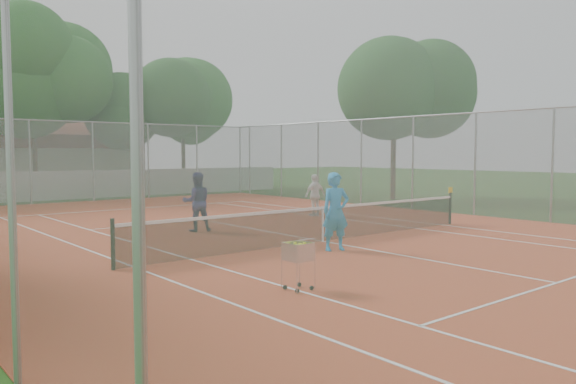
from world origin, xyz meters
TOP-DOWN VIEW (x-y plane):
  - ground at (0.00, 0.00)m, footprint 120.00×120.00m
  - court_pad at (0.00, 0.00)m, footprint 18.00×34.00m
  - court_lines at (0.00, 0.00)m, footprint 10.98×23.78m
  - tennis_net at (0.00, 0.00)m, footprint 11.88×0.10m
  - perimeter_fence at (0.00, 0.00)m, footprint 18.00×34.00m
  - boundary_wall at (0.00, 19.00)m, footprint 26.00×0.30m
  - tropical_trees at (0.00, 22.00)m, footprint 29.00×19.00m
  - player_near at (-0.72, -1.23)m, footprint 0.82×0.68m
  - player_far_left at (-1.66, 3.93)m, footprint 1.07×0.95m
  - player_far_right at (4.01, 4.72)m, footprint 0.96×0.41m
  - ball_hopper at (-4.09, -3.75)m, footprint 0.49×0.49m

SIDE VIEW (x-z plane):
  - ground at x=0.00m, z-range 0.00..0.00m
  - court_pad at x=0.00m, z-range 0.00..0.02m
  - court_lines at x=0.00m, z-range 0.02..0.03m
  - ball_hopper at x=-4.09m, z-range 0.02..0.96m
  - tennis_net at x=0.00m, z-range 0.02..1.00m
  - boundary_wall at x=0.00m, z-range 0.00..1.50m
  - player_far_right at x=4.01m, z-range 0.02..1.64m
  - player_far_left at x=-1.66m, z-range 0.02..1.85m
  - player_near at x=-0.72m, z-range 0.02..1.97m
  - perimeter_fence at x=0.00m, z-range 0.00..4.00m
  - tropical_trees at x=0.00m, z-range 0.00..10.00m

